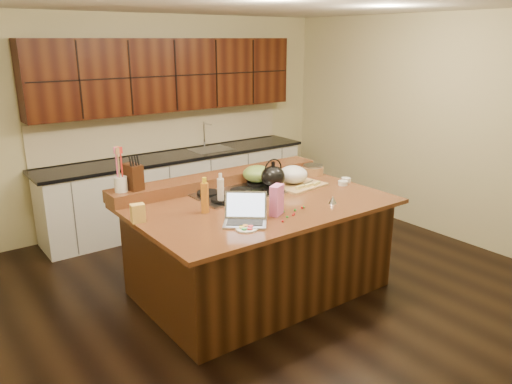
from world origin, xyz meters
TOP-DOWN VIEW (x-y plane):
  - room at (0.00, 0.00)m, footprint 5.52×5.02m
  - island at (0.00, 0.00)m, footprint 2.40×1.60m
  - back_ledge at (0.00, 0.70)m, footprint 2.40×0.30m
  - cooktop at (0.00, 0.30)m, footprint 0.92×0.52m
  - back_counter at (0.30, 2.23)m, footprint 3.70×0.66m
  - kettle at (0.30, 0.17)m, footprint 0.29×0.29m
  - green_bowl at (0.30, 0.43)m, footprint 0.36×0.36m
  - laptop at (-0.43, -0.38)m, footprint 0.45×0.44m
  - oil_bottle at (-0.57, 0.03)m, footprint 0.09×0.09m
  - vinegar_bottle at (-0.34, 0.13)m, footprint 0.08×0.08m
  - wooden_tray at (0.62, 0.21)m, footprint 0.56×0.44m
  - ramekin_a at (1.04, -0.08)m, footprint 0.10×0.10m
  - ramekin_b at (1.15, -0.02)m, footprint 0.12×0.12m
  - ramekin_c at (0.58, 0.28)m, footprint 0.12×0.12m
  - strainer_bowl at (1.08, 0.43)m, footprint 0.26×0.26m
  - kitchen_timer at (0.52, -0.45)m, footprint 0.09×0.09m
  - pink_bag at (-0.10, -0.39)m, footprint 0.16×0.13m
  - candy_plate at (-0.52, -0.52)m, footprint 0.22×0.22m
  - package_box at (-1.15, 0.16)m, footprint 0.12×0.10m
  - utensil_crock at (-1.07, 0.70)m, footprint 0.16×0.16m
  - knife_block at (-0.95, 0.70)m, footprint 0.15×0.21m
  - gumdrop_0 at (-0.01, -0.50)m, footprint 0.02×0.02m
  - gumdrop_1 at (0.21, -0.40)m, footprint 0.02×0.02m
  - gumdrop_2 at (0.02, -0.48)m, footprint 0.02×0.02m
  - gumdrop_3 at (0.09, -0.41)m, footprint 0.02×0.02m
  - gumdrop_4 at (0.19, -0.40)m, footprint 0.02×0.02m
  - gumdrop_5 at (-0.08, -0.51)m, footprint 0.02×0.02m
  - gumdrop_6 at (-0.18, -0.57)m, footprint 0.02×0.02m
  - gumdrop_7 at (-0.02, -0.38)m, footprint 0.02×0.02m
  - gumdrop_8 at (-0.16, -0.38)m, footprint 0.02×0.02m

SIDE VIEW (x-z plane):
  - island at x=0.00m, z-range 0.00..0.92m
  - candy_plate at x=-0.52m, z-range 0.92..0.93m
  - gumdrop_0 at x=-0.01m, z-range 0.92..0.94m
  - gumdrop_1 at x=0.21m, z-range 0.92..0.94m
  - gumdrop_2 at x=0.02m, z-range 0.92..0.94m
  - gumdrop_3 at x=0.09m, z-range 0.92..0.94m
  - gumdrop_4 at x=0.19m, z-range 0.92..0.94m
  - gumdrop_5 at x=-0.08m, z-range 0.92..0.94m
  - gumdrop_6 at x=-0.18m, z-range 0.92..0.94m
  - gumdrop_7 at x=-0.02m, z-range 0.92..0.94m
  - gumdrop_8 at x=-0.16m, z-range 0.92..0.94m
  - cooktop at x=0.00m, z-range 0.91..0.96m
  - ramekin_a at x=1.04m, z-range 0.92..0.96m
  - ramekin_b at x=1.15m, z-range 0.92..0.96m
  - ramekin_c at x=0.58m, z-range 0.92..0.96m
  - kitchen_timer at x=0.52m, z-range 0.92..0.99m
  - strainer_bowl at x=1.08m, z-range 0.92..1.01m
  - back_ledge at x=0.00m, z-range 0.92..1.04m
  - back_counter at x=0.30m, z-range -0.22..2.18m
  - laptop at x=-0.43m, z-range 0.86..1.11m
  - package_box at x=-1.15m, z-range 0.92..1.08m
  - wooden_tray at x=0.62m, z-range 0.91..1.12m
  - vinegar_bottle at x=-0.34m, z-range 0.92..1.17m
  - green_bowl at x=0.30m, z-range 0.97..1.13m
  - pink_bag at x=-0.10m, z-range 0.92..1.19m
  - oil_bottle at x=-0.57m, z-range 0.92..1.19m
  - kettle at x=0.30m, z-range 0.97..1.18m
  - utensil_crock at x=-1.07m, z-range 1.04..1.18m
  - knife_block at x=-0.95m, z-range 1.04..1.28m
  - room at x=0.00m, z-range -0.01..2.71m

